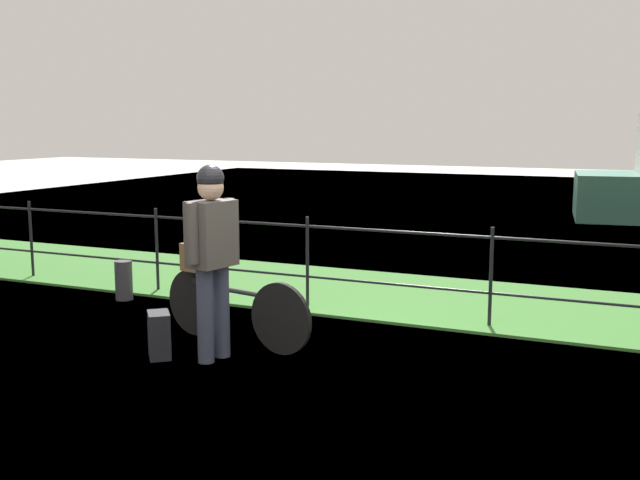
{
  "coord_description": "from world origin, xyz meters",
  "views": [
    {
      "loc": [
        2.4,
        -4.96,
        2.02
      ],
      "look_at": [
        -0.52,
        1.58,
        0.9
      ],
      "focal_mm": 41.96,
      "sensor_mm": 36.0,
      "label": 1
    }
  ],
  "objects_px": {
    "mooring_bollard": "(124,280)",
    "cyclist_person": "(212,245)",
    "wooden_crate": "(202,257)",
    "terrier_dog": "(204,235)",
    "bicycle_main": "(234,307)",
    "backpack_on_paving": "(159,335)"
  },
  "relations": [
    {
      "from": "cyclist_person",
      "to": "backpack_on_paving",
      "type": "height_order",
      "value": "cyclist_person"
    },
    {
      "from": "backpack_on_paving",
      "to": "mooring_bollard",
      "type": "bearing_deg",
      "value": 5.83
    },
    {
      "from": "terrier_dog",
      "to": "mooring_bollard",
      "type": "distance_m",
      "value": 2.08
    },
    {
      "from": "wooden_crate",
      "to": "terrier_dog",
      "type": "xyz_separation_m",
      "value": [
        0.02,
        -0.0,
        0.21
      ]
    },
    {
      "from": "backpack_on_paving",
      "to": "mooring_bollard",
      "type": "xyz_separation_m",
      "value": [
        -1.67,
        1.61,
        0.03
      ]
    },
    {
      "from": "mooring_bollard",
      "to": "cyclist_person",
      "type": "bearing_deg",
      "value": -34.48
    },
    {
      "from": "terrier_dog",
      "to": "backpack_on_paving",
      "type": "relative_size",
      "value": 0.81
    },
    {
      "from": "terrier_dog",
      "to": "bicycle_main",
      "type": "bearing_deg",
      "value": -11.58
    },
    {
      "from": "bicycle_main",
      "to": "terrier_dog",
      "type": "xyz_separation_m",
      "value": [
        -0.36,
        0.07,
        0.64
      ]
    },
    {
      "from": "cyclist_person",
      "to": "terrier_dog",
      "type": "bearing_deg",
      "value": 128.42
    },
    {
      "from": "terrier_dog",
      "to": "cyclist_person",
      "type": "xyz_separation_m",
      "value": [
        0.43,
        -0.55,
        0.02
      ]
    },
    {
      "from": "bicycle_main",
      "to": "cyclist_person",
      "type": "distance_m",
      "value": 0.82
    },
    {
      "from": "bicycle_main",
      "to": "backpack_on_paving",
      "type": "height_order",
      "value": "bicycle_main"
    },
    {
      "from": "backpack_on_paving",
      "to": "bicycle_main",
      "type": "bearing_deg",
      "value": -72.22
    },
    {
      "from": "terrier_dog",
      "to": "cyclist_person",
      "type": "bearing_deg",
      "value": -51.58
    },
    {
      "from": "bicycle_main",
      "to": "wooden_crate",
      "type": "xyz_separation_m",
      "value": [
        -0.38,
        0.08,
        0.43
      ]
    },
    {
      "from": "mooring_bollard",
      "to": "backpack_on_paving",
      "type": "bearing_deg",
      "value": -44.01
    },
    {
      "from": "wooden_crate",
      "to": "terrier_dog",
      "type": "distance_m",
      "value": 0.21
    },
    {
      "from": "cyclist_person",
      "to": "mooring_bollard",
      "type": "relative_size",
      "value": 3.7
    },
    {
      "from": "terrier_dog",
      "to": "mooring_bollard",
      "type": "xyz_separation_m",
      "value": [
        -1.7,
        0.92,
        -0.76
      ]
    },
    {
      "from": "bicycle_main",
      "to": "mooring_bollard",
      "type": "bearing_deg",
      "value": 154.29
    },
    {
      "from": "terrier_dog",
      "to": "backpack_on_paving",
      "type": "height_order",
      "value": "terrier_dog"
    }
  ]
}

